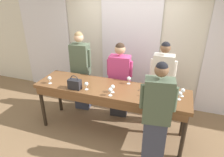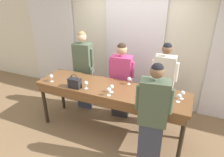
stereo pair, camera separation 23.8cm
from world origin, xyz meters
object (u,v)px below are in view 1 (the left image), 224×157
Objects in this scene: host_pouring at (156,118)px; guest_pink_top at (119,80)px; tasting_bar at (110,92)px; wine_glass_center_mid at (110,90)px; wine_glass_center_right at (113,87)px; handbag at (75,84)px; wine_glass_center_left at (183,91)px; wine_glass_back_left at (49,78)px; wine_glass_front_right at (129,79)px; wine_glass_front_mid at (180,94)px; guest_cream_sweater at (161,84)px; wine_bottle at (162,91)px; wine_glass_front_left at (86,84)px; guest_olive_jacket at (81,72)px.

guest_pink_top is at bearing 128.51° from host_pouring.
wine_glass_center_mid is at bearing -70.40° from tasting_bar.
wine_glass_center_right is 0.08× the size of host_pouring.
tasting_bar is at bearing 148.78° from host_pouring.
handbag is 1.79× the size of wine_glass_center_mid.
handbag is 1.79× the size of wine_glass_center_left.
guest_pink_top is (-0.10, 0.75, -0.23)m from wine_glass_center_right.
wine_glass_center_mid is 1.25m from wine_glass_back_left.
host_pouring is at bearing -9.71° from wine_glass_back_left.
wine_glass_center_mid is 0.90m from guest_pink_top.
wine_glass_back_left is at bearing -161.47° from wine_glass_front_right.
handbag reaches higher than wine_glass_front_right.
wine_glass_front_mid is 1.38m from guest_pink_top.
wine_glass_center_mid is at bearing 160.19° from host_pouring.
wine_glass_center_mid and wine_glass_center_right have the same top height.
wine_glass_center_right is at bearing -135.71° from guest_cream_sweater.
guest_pink_top is (-0.93, 0.63, -0.25)m from wine_bottle.
wine_glass_back_left is 2.18m from guest_cream_sweater.
wine_glass_center_mid is (-1.16, -0.38, 0.00)m from wine_glass_center_left.
wine_bottle reaches higher than wine_glass_front_right.
wine_glass_front_left is 1.49m from guest_cream_sweater.
guest_olive_jacket is 1.03× the size of guest_cream_sweater.
host_pouring is at bearing -31.22° from tasting_bar.
wine_glass_center_left is 1.00× the size of wine_glass_back_left.
wine_glass_center_left is at bearing 23.55° from wine_bottle.
wine_glass_center_left is (1.85, 0.35, 0.01)m from handbag.
wine_glass_front_left is 1.00× the size of wine_glass_back_left.
wine_bottle is 2.30× the size of wine_glass_center_right.
wine_glass_center_right is at bearing -36.61° from guest_olive_jacket.
wine_glass_center_mid is 0.89m from host_pouring.
wine_glass_back_left is at bearing -172.44° from wine_glass_center_left.
guest_pink_top reaches higher than wine_glass_front_left.
tasting_bar is at bearing 21.24° from handbag.
wine_glass_back_left is (-1.16, -0.20, 0.19)m from tasting_bar.
wine_bottle is 2.30× the size of wine_glass_center_mid.
wine_bottle is 1.29× the size of handbag.
wine_glass_front_mid is 1.00× the size of wine_glass_back_left.
handbag is 1.79× the size of wine_glass_front_mid.
wine_glass_front_left and wine_glass_center_mid have the same top height.
wine_glass_center_right is 0.08× the size of guest_olive_jacket.
wine_glass_back_left is (-1.25, -0.06, 0.00)m from wine_glass_center_right.
guest_cream_sweater is (0.76, 0.75, -0.17)m from wine_glass_center_right.
tasting_bar is 10.86× the size of handbag.
wine_glass_back_left is 0.08× the size of guest_olive_jacket.
wine_glass_front_mid is 0.08× the size of host_pouring.
guest_cream_sweater is (-0.06, 0.63, -0.19)m from wine_bottle.
guest_cream_sweater is at bearing 95.68° from wine_bottle.
wine_glass_front_right reaches higher than tasting_bar.
wine_glass_center_right is 0.09× the size of guest_pink_top.
tasting_bar is 19.42× the size of wine_glass_front_left.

